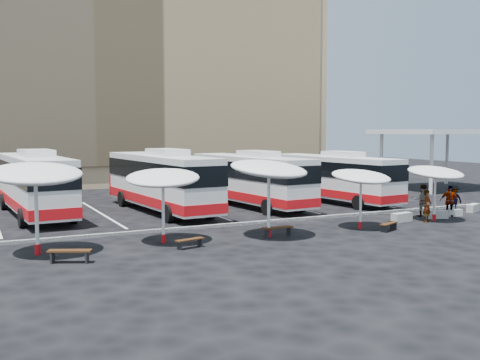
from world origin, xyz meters
name	(u,v)px	position (x,y,z in m)	size (l,w,h in m)	color
ground	(248,226)	(0.00, 0.00, 0.00)	(120.00, 120.00, 0.00)	black
sandstone_building	(106,57)	(0.00, 31.87, 12.63)	(42.00, 18.25, 29.60)	tan
service_canopy	(441,133)	(24.00, 10.00, 4.87)	(10.00, 8.00, 5.20)	silver
curb_divider	(244,224)	(0.00, 0.50, 0.07)	(34.00, 0.25, 0.15)	black
bay_lines	(193,208)	(0.00, 8.00, 0.01)	(24.15, 12.00, 0.01)	white
bus_0	(34,182)	(-9.74, 9.02, 2.04)	(3.43, 12.69, 3.99)	silver
bus_1	(161,180)	(-2.43, 7.23, 2.03)	(3.61, 12.69, 3.98)	silver
bus_2	(250,178)	(3.72, 7.01, 1.93)	(3.56, 12.06, 3.77)	silver
bus_3	(333,176)	(9.98, 6.29, 1.87)	(3.62, 11.72, 3.66)	silver
sunshade_0	(35,174)	(-10.86, -2.32, 3.32)	(3.88, 3.92, 3.91)	silver
sunshade_1	(163,178)	(-5.45, -2.25, 2.94)	(4.35, 4.38, 3.46)	silver
sunshade_2	(269,169)	(-0.53, -3.18, 3.25)	(4.62, 4.65, 3.83)	silver
sunshade_3	(361,177)	(4.91, -3.19, 2.70)	(3.17, 3.21, 3.17)	silver
sunshade_4	(436,173)	(10.29, -2.98, 2.72)	(3.10, 3.14, 3.20)	silver
wood_bench_0	(70,253)	(-9.93, -4.37, 0.39)	(1.68, 1.08, 0.51)	black
wood_bench_1	(190,241)	(-4.81, -3.88, 0.31)	(1.39, 0.67, 0.41)	black
wood_bench_2	(278,229)	(-0.03, -3.20, 0.36)	(1.53, 0.45, 0.47)	black
wood_bench_3	(389,225)	(5.74, -4.43, 0.32)	(1.40, 0.90, 0.42)	black
conc_bench_0	(402,217)	(8.39, -2.46, 0.25)	(1.32, 0.44, 0.50)	#9A9A94
conc_bench_1	(437,214)	(11.03, -2.45, 0.23)	(1.23, 0.41, 0.46)	#9A9A94
conc_bench_2	(454,213)	(12.59, -2.27, 0.20)	(1.06, 0.35, 0.40)	#9A9A94
conc_bench_3	(473,208)	(15.15, -1.43, 0.24)	(1.28, 0.43, 0.48)	#9A9A94
passenger_0	(427,206)	(9.58, -3.15, 0.89)	(0.65, 0.43, 1.79)	black
passenger_1	(423,200)	(10.91, -1.46, 0.95)	(0.92, 0.72, 1.90)	black
passenger_2	(449,201)	(12.21, -2.24, 0.93)	(1.09, 0.45, 1.86)	black
passenger_3	(454,199)	(13.55, -1.36, 0.87)	(1.13, 0.65, 1.74)	black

